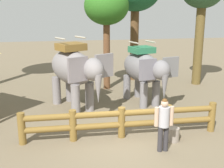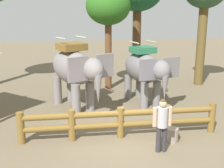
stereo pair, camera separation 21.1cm
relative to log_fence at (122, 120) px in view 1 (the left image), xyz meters
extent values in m
plane|color=#6E6048|center=(0.00, -0.23, -0.60)|extent=(60.00, 60.00, 0.00)
cylinder|color=brown|center=(-3.22, 0.08, -0.08)|extent=(0.24, 0.24, 1.05)
cylinder|color=brown|center=(-1.61, 0.04, -0.08)|extent=(0.24, 0.24, 1.05)
cylinder|color=brown|center=(0.00, 0.00, -0.08)|extent=(0.24, 0.24, 1.05)
cylinder|color=brown|center=(1.61, -0.04, -0.08)|extent=(0.24, 0.24, 1.05)
cylinder|color=brown|center=(3.22, -0.08, -0.08)|extent=(0.24, 0.24, 1.05)
cylinder|color=brown|center=(0.00, 0.00, -0.15)|extent=(6.44, 0.36, 0.20)
cylinder|color=brown|center=(0.00, 0.00, 0.25)|extent=(6.44, 0.36, 0.20)
cylinder|color=gray|center=(-0.75, 2.82, 0.01)|extent=(0.37, 0.37, 1.24)
cylinder|color=gray|center=(-1.36, 2.52, 0.01)|extent=(0.37, 0.37, 1.24)
cylinder|color=gray|center=(-1.51, 4.31, 0.01)|extent=(0.37, 0.37, 1.24)
cylinder|color=gray|center=(-2.11, 4.01, 0.01)|extent=(0.37, 0.37, 1.24)
ellipsoid|color=gray|center=(-1.43, 3.41, 1.17)|extent=(2.36, 3.04, 1.44)
ellipsoid|color=gray|center=(-0.69, 1.94, 1.35)|extent=(1.12, 1.18, 0.88)
cube|color=gray|center=(-0.21, 2.32, 1.41)|extent=(0.79, 0.48, 0.93)
cube|color=slate|center=(-1.28, 1.78, 1.41)|extent=(0.79, 0.48, 0.93)
cone|color=gray|center=(-0.55, 1.65, 0.65)|extent=(0.33, 0.33, 1.13)
cube|color=brown|center=(-1.43, 3.41, 2.04)|extent=(1.36, 1.30, 0.29)
cylinder|color=#A59E8C|center=(-1.01, 3.63, 2.41)|extent=(0.44, 0.78, 0.07)
cylinder|color=#A59E8C|center=(-1.86, 3.20, 2.41)|extent=(0.44, 0.78, 0.07)
cylinder|color=slate|center=(2.18, 2.90, -0.04)|extent=(0.34, 0.34, 1.13)
cylinder|color=slate|center=(1.58, 2.74, -0.04)|extent=(0.34, 0.34, 1.13)
cylinder|color=slate|center=(1.79, 4.37, -0.04)|extent=(0.34, 0.34, 1.13)
cylinder|color=slate|center=(1.18, 4.21, -0.04)|extent=(0.34, 0.34, 1.13)
ellipsoid|color=slate|center=(1.68, 3.55, 1.02)|extent=(1.75, 2.75, 1.32)
ellipsoid|color=slate|center=(2.07, 2.10, 1.19)|extent=(0.92, 1.01, 0.81)
cube|color=slate|center=(2.57, 2.34, 1.24)|extent=(0.76, 0.30, 0.85)
cube|color=slate|center=(1.51, 2.06, 1.24)|extent=(0.76, 0.30, 0.85)
cone|color=slate|center=(2.15, 1.81, 0.54)|extent=(0.30, 0.30, 1.04)
cube|color=#286E48|center=(1.68, 3.55, 1.82)|extent=(1.15, 1.07, 0.26)
cylinder|color=#A59E8C|center=(2.10, 3.67, 2.16)|extent=(0.26, 0.76, 0.07)
cylinder|color=#A59E8C|center=(1.26, 3.44, 2.16)|extent=(0.26, 0.76, 0.07)
cylinder|color=#312F32|center=(1.11, -1.19, -0.20)|extent=(0.15, 0.15, 0.80)
cylinder|color=#312F32|center=(0.93, -1.18, -0.20)|extent=(0.15, 0.15, 0.80)
cylinder|color=#ACABB1|center=(1.02, -1.19, 0.50)|extent=(0.33, 0.33, 0.61)
cylinder|color=tan|center=(1.25, -1.19, 0.52)|extent=(0.13, 0.13, 0.58)
cylinder|color=tan|center=(0.79, -1.18, 0.52)|extent=(0.13, 0.13, 0.58)
sphere|color=tan|center=(1.02, -1.19, 0.92)|extent=(0.22, 0.22, 0.22)
sphere|color=#593819|center=(1.02, -1.19, 0.98)|extent=(0.17, 0.17, 0.17)
cylinder|color=brown|center=(2.48, 7.88, 1.61)|extent=(0.49, 0.49, 4.43)
cylinder|color=brown|center=(5.70, 6.16, 1.65)|extent=(0.49, 0.49, 4.50)
cylinder|color=brown|center=(0.54, 6.14, 1.24)|extent=(0.35, 0.35, 3.69)
ellipsoid|color=#2B651C|center=(0.54, 6.14, 3.70)|extent=(2.26, 2.26, 1.92)
cylinder|color=gray|center=(1.59, -0.60, -0.37)|extent=(0.39, 0.39, 0.46)
camera|label=1|loc=(-1.98, -8.87, 3.64)|focal=46.93mm
camera|label=2|loc=(-1.77, -8.91, 3.64)|focal=46.93mm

